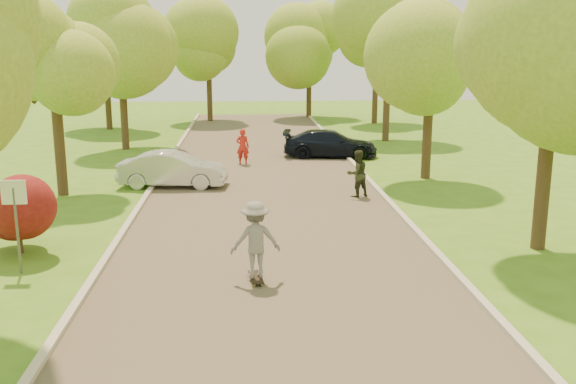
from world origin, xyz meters
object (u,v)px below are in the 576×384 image
object	(u,v)px
street_sign	(15,207)
person_olive	(357,174)
silver_sedan	(173,169)
dark_sedan	(330,144)
person_striped	(243,147)
skateboarder	(255,240)
longboard	(256,277)

from	to	relation	value
street_sign	person_olive	bearing A→B (deg)	37.91
silver_sedan	person_olive	bearing A→B (deg)	-101.74
street_sign	dark_sedan	xyz separation A→B (m)	(9.10, 15.05, -0.94)
dark_sedan	person_olive	bearing A→B (deg)	-173.61
dark_sedan	person_striped	xyz separation A→B (m)	(-4.05, -1.65, 0.15)
skateboarder	person_olive	xyz separation A→B (m)	(3.61, 7.85, -0.15)
dark_sedan	skateboarder	bearing A→B (deg)	174.15
silver_sedan	skateboarder	distance (m)	10.33
dark_sedan	person_striped	distance (m)	4.38
dark_sedan	person_striped	world-z (taller)	person_striped
silver_sedan	longboard	world-z (taller)	silver_sedan
person_olive	longboard	bearing A→B (deg)	41.40
street_sign	person_olive	distance (m)	11.37
person_striped	skateboarder	bearing A→B (deg)	100.68
skateboarder	person_striped	distance (m)	14.28
street_sign	silver_sedan	world-z (taller)	street_sign
silver_sedan	dark_sedan	world-z (taller)	silver_sedan
person_striped	person_olive	world-z (taller)	person_olive
longboard	street_sign	bearing A→B (deg)	-16.85
skateboarder	person_olive	distance (m)	8.64
longboard	person_olive	size ratio (longest dim) A/B	0.55
dark_sedan	person_olive	distance (m)	8.08
skateboarder	person_striped	bearing A→B (deg)	-96.35
longboard	skateboarder	xyz separation A→B (m)	(-0.00, 0.00, 0.87)
person_olive	skateboarder	bearing A→B (deg)	41.40
dark_sedan	longboard	world-z (taller)	dark_sedan
street_sign	person_striped	size ratio (longest dim) A/B	1.39
street_sign	silver_sedan	xyz separation A→B (m)	(2.50, 9.05, -0.92)
skateboarder	person_olive	size ratio (longest dim) A/B	1.05
street_sign	dark_sedan	bearing A→B (deg)	58.85
silver_sedan	longboard	bearing A→B (deg)	-157.94
dark_sedan	person_olive	size ratio (longest dim) A/B	2.67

